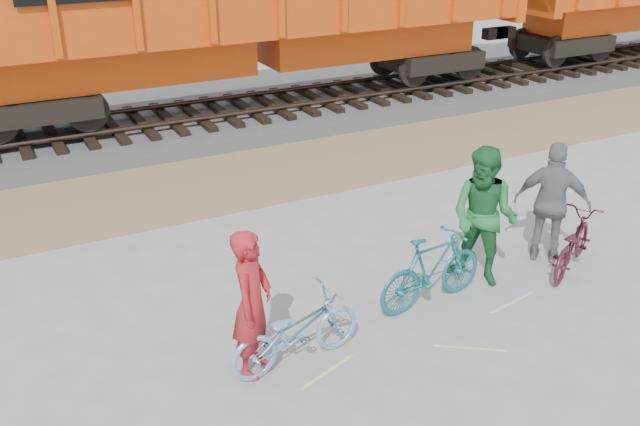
# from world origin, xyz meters

# --- Properties ---
(ground) EXTENTS (120.00, 120.00, 0.00)m
(ground) POSITION_xyz_m (0.00, 0.00, 0.00)
(ground) COLOR #9E9E99
(ground) RESTS_ON ground
(gravel_strip) EXTENTS (120.00, 3.00, 0.02)m
(gravel_strip) POSITION_xyz_m (0.00, 5.50, 0.01)
(gravel_strip) COLOR #97825E
(gravel_strip) RESTS_ON ground
(ballast_bed) EXTENTS (120.00, 4.00, 0.30)m
(ballast_bed) POSITION_xyz_m (0.00, 9.00, 0.15)
(ballast_bed) COLOR slate
(ballast_bed) RESTS_ON ground
(track) EXTENTS (120.00, 2.60, 0.24)m
(track) POSITION_xyz_m (0.00, 9.00, 0.47)
(track) COLOR black
(track) RESTS_ON ballast_bed
(bicycle_blue) EXTENTS (1.79, 0.79, 0.91)m
(bicycle_blue) POSITION_xyz_m (-1.24, -0.45, 0.46)
(bicycle_blue) COLOR #7DAFD3
(bicycle_blue) RESTS_ON ground
(bicycle_teal) EXTENTS (1.80, 0.68, 1.05)m
(bicycle_teal) POSITION_xyz_m (0.98, -0.08, 0.53)
(bicycle_teal) COLOR #196B72
(bicycle_teal) RESTS_ON ground
(bicycle_maroon) EXTENTS (1.72, 1.31, 0.87)m
(bicycle_maroon) POSITION_xyz_m (3.42, -0.23, 0.43)
(bicycle_maroon) COLOR #4C1524
(bicycle_maroon) RESTS_ON ground
(person_solo) EXTENTS (0.77, 0.79, 1.83)m
(person_solo) POSITION_xyz_m (-1.74, -0.35, 0.91)
(person_solo) COLOR #AD1D24
(person_solo) RESTS_ON ground
(person_man) EXTENTS (1.15, 1.24, 2.03)m
(person_man) POSITION_xyz_m (1.98, 0.12, 1.02)
(person_man) COLOR #226836
(person_man) RESTS_ON ground
(person_woman) EXTENTS (1.09, 1.14, 1.90)m
(person_woman) POSITION_xyz_m (3.32, 0.17, 0.95)
(person_woman) COLOR slate
(person_woman) RESTS_ON ground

